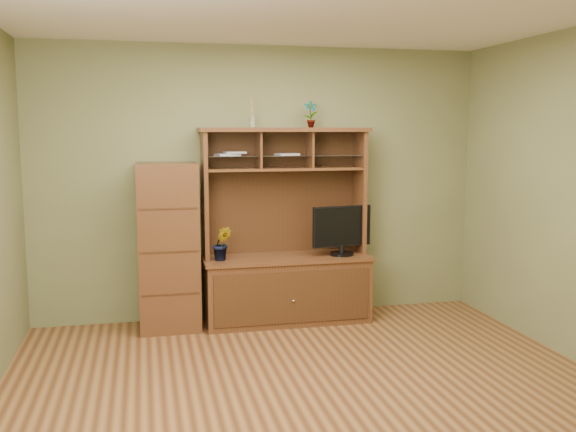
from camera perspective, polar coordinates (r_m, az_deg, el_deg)
name	(u,v)px	position (r m, az deg, el deg)	size (l,w,h in m)	color
room	(312,206)	(4.50, 2.19, 0.88)	(4.54, 4.04, 2.74)	#522D17
media_hutch	(286,269)	(6.34, -0.17, -4.69)	(1.66, 0.61, 1.90)	#3F1F12
monitor	(342,229)	(6.33, 4.82, -1.19)	(0.61, 0.24, 0.49)	black
orchid_plant	(222,243)	(6.10, -5.89, -2.44)	(0.18, 0.15, 0.33)	#32531C
top_plant	(310,114)	(6.33, 2.01, 9.04)	(0.14, 0.09, 0.26)	#3A6021
reed_diffuser	(252,116)	(6.21, -3.23, 8.84)	(0.05, 0.05, 0.27)	silver
magazines	(249,154)	(6.21, -3.46, 5.53)	(0.83, 0.21, 0.04)	#A5A5AA
side_cabinet	(168,247)	(6.14, -10.58, -2.71)	(0.56, 0.51, 1.57)	#3F1F12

